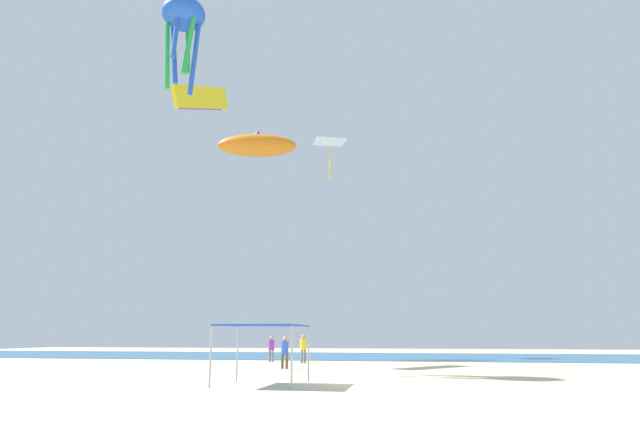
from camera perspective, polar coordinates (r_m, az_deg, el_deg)
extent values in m
cube|color=beige|center=(21.60, 5.11, -18.15)|extent=(110.00, 110.00, 0.10)
cube|color=#28608C|center=(48.56, 8.22, -15.20)|extent=(110.00, 18.43, 0.03)
cylinder|color=#B2B2B7|center=(19.89, -11.88, -15.07)|extent=(0.07, 0.07, 2.18)
cylinder|color=#B2B2B7|center=(18.98, -3.10, -15.42)|extent=(0.07, 0.07, 2.18)
cylinder|color=#B2B2B7|center=(22.63, -9.03, -14.92)|extent=(0.07, 0.07, 2.18)
cylinder|color=#B2B2B7|center=(21.83, -1.27, -15.14)|extent=(0.07, 0.07, 2.18)
cube|color=blue|center=(20.77, -6.25, -12.09)|extent=(3.08, 2.99, 0.06)
cylinder|color=slate|center=(36.90, -1.68, -15.36)|extent=(0.17, 0.17, 0.87)
cylinder|color=slate|center=(36.64, -2.01, -15.37)|extent=(0.17, 0.17, 0.87)
cylinder|color=yellow|center=(36.75, -1.83, -14.10)|extent=(0.45, 0.45, 0.75)
sphere|color=tan|center=(36.74, -1.83, -13.29)|extent=(0.28, 0.28, 0.28)
cylinder|color=brown|center=(30.78, -4.14, -15.82)|extent=(0.16, 0.16, 0.81)
cylinder|color=brown|center=(30.59, -3.65, -15.84)|extent=(0.16, 0.16, 0.81)
cylinder|color=blue|center=(30.66, -3.87, -14.42)|extent=(0.42, 0.42, 0.70)
sphere|color=tan|center=(30.65, -3.86, -13.52)|extent=(0.26, 0.26, 0.26)
cylinder|color=slate|center=(38.48, -5.21, -15.26)|extent=(0.16, 0.16, 0.82)
cylinder|color=slate|center=(38.73, -5.52, -15.24)|extent=(0.16, 0.16, 0.82)
cylinder|color=purple|center=(38.59, -5.34, -14.12)|extent=(0.43, 0.43, 0.71)
sphere|color=tan|center=(38.58, -5.32, -13.39)|extent=(0.27, 0.27, 0.27)
ellipsoid|color=blue|center=(37.67, -14.68, 20.35)|extent=(2.91, 2.91, 2.01)
cylinder|color=blue|center=(35.90, -15.55, 18.15)|extent=(0.32, 0.62, 3.11)
cylinder|color=green|center=(35.67, -14.17, 17.41)|extent=(0.65, 0.53, 4.04)
cylinder|color=blue|center=(36.09, -13.57, 16.14)|extent=(0.75, 0.54, 4.97)
cylinder|color=green|center=(37.18, -14.25, 16.89)|extent=(0.32, 0.62, 3.11)
cylinder|color=blue|center=(36.95, -15.67, 16.36)|extent=(0.65, 0.53, 4.04)
cylinder|color=green|center=(36.08, -16.38, 16.33)|extent=(0.75, 0.54, 4.97)
ellipsoid|color=orange|center=(49.46, -6.88, 7.40)|extent=(7.66, 3.86, 2.42)
cone|color=purple|center=(49.87, -6.85, 8.63)|extent=(1.28, 1.36, 0.91)
cube|color=white|center=(52.55, 1.11, 7.85)|extent=(3.75, 3.75, 0.30)
cylinder|color=yellow|center=(51.73, 1.12, 5.36)|extent=(0.18, 0.18, 3.10)
cube|color=yellow|center=(42.83, -12.87, 12.25)|extent=(2.50, 5.69, 3.61)
cube|color=purple|center=(42.50, -12.93, 11.28)|extent=(1.82, 4.32, 1.99)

